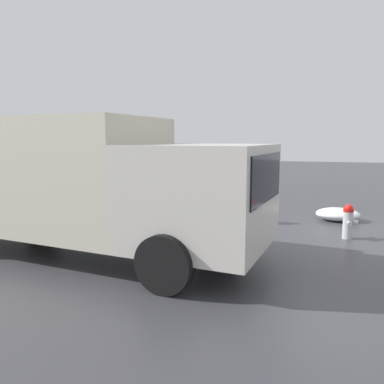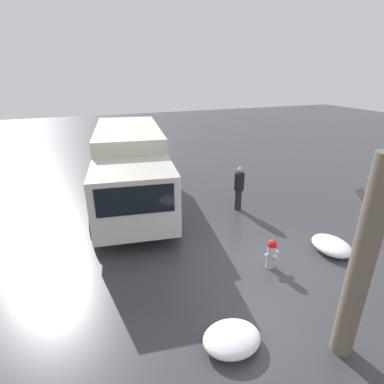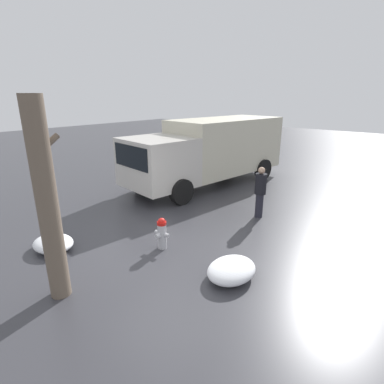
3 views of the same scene
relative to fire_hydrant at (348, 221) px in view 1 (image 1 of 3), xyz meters
name	(u,v)px [view 1 (image 1 of 3)]	position (x,y,z in m)	size (l,w,h in m)	color
ground_plane	(347,239)	(0.00, 0.00, -0.41)	(60.00, 60.00, 0.00)	#38383D
fire_hydrant	(348,221)	(0.00, 0.00, 0.00)	(0.33, 0.42, 0.80)	#B7B7BC
delivery_truck	(76,179)	(5.39, 2.49, 1.06)	(7.52, 3.36, 2.66)	beige
pedestrian	(214,191)	(3.33, -0.89, 0.45)	(0.34, 0.34, 1.58)	#23232D
snow_pile_by_hydrant	(338,214)	(0.02, -1.99, -0.23)	(1.18, 0.91, 0.35)	white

